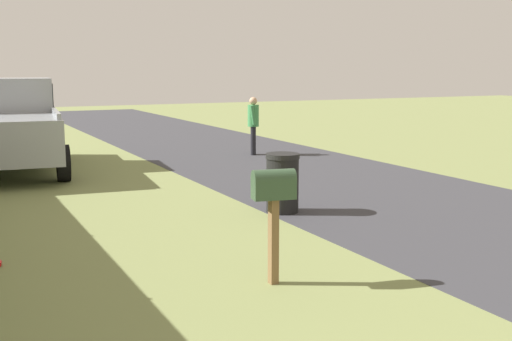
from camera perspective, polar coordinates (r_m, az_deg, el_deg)
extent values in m
cube|color=brown|center=(6.87, 1.58, -6.42)|extent=(0.09, 0.09, 0.94)
cube|color=#334C33|center=(6.74, 1.60, -1.65)|extent=(0.28, 0.49, 0.22)
cylinder|color=#334C33|center=(6.72, 1.61, -0.73)|extent=(0.28, 0.49, 0.20)
cube|color=red|center=(6.82, 1.17, -0.95)|extent=(0.02, 0.04, 0.18)
cube|color=#93999E|center=(15.33, -21.18, 3.20)|extent=(5.48, 2.53, 0.90)
cube|color=#93999E|center=(15.91, -21.33, 6.39)|extent=(1.98, 2.00, 0.76)
cube|color=black|center=(15.91, -21.33, 6.39)|extent=(1.93, 2.04, 0.53)
cube|color=#93999E|center=(14.14, -17.63, 5.01)|extent=(2.75, 0.37, 0.12)
cylinder|color=black|center=(17.14, -17.71, 2.28)|extent=(0.78, 0.34, 0.76)
cylinder|color=black|center=(13.68, -16.97, 0.65)|extent=(0.78, 0.34, 0.76)
cylinder|color=black|center=(10.26, 2.40, -1.35)|extent=(0.52, 0.52, 0.88)
cylinder|color=black|center=(10.18, 2.42, 1.32)|extent=(0.55, 0.55, 0.08)
cylinder|color=black|center=(17.15, -0.24, 2.73)|extent=(0.14, 0.14, 0.77)
cylinder|color=black|center=(17.01, -0.26, 2.68)|extent=(0.14, 0.14, 0.77)
cylinder|color=#3F8C4C|center=(17.01, -0.25, 4.96)|extent=(0.30, 0.30, 0.58)
sphere|color=tan|center=(16.99, -0.25, 6.28)|extent=(0.21, 0.21, 0.21)
cylinder|color=#3F8C4C|center=(17.21, -0.23, 5.11)|extent=(0.09, 0.17, 0.53)
cylinder|color=#3F8C4C|center=(16.81, -0.27, 5.01)|extent=(0.09, 0.17, 0.53)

